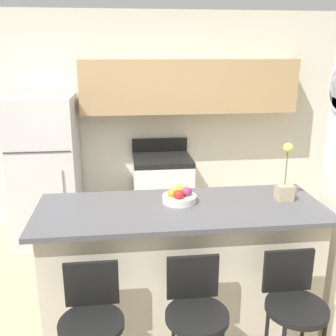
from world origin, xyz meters
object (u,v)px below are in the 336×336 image
object	(u,v)px
stove_range	(162,193)
bar_stool_right	(294,307)
trash_bin	(99,228)
orchid_vase	(285,184)
fruit_bowl	(179,197)
refrigerator	(46,170)
bar_stool_left	(92,322)
bar_stool_mid	(196,314)

from	to	relation	value
stove_range	bar_stool_right	distance (m)	2.54
bar_stool_right	trash_bin	world-z (taller)	bar_stool_right
orchid_vase	trash_bin	size ratio (longest dim) A/B	1.11
bar_stool_right	fruit_bowl	world-z (taller)	fruit_bowl
refrigerator	stove_range	distance (m)	1.36
bar_stool_left	orchid_vase	xyz separation A→B (m)	(1.36, 0.64, 0.56)
bar_stool_left	fruit_bowl	world-z (taller)	fruit_bowl
bar_stool_right	trash_bin	bearing A→B (deg)	120.56
refrigerator	fruit_bowl	world-z (taller)	refrigerator
refrigerator	stove_range	bearing A→B (deg)	2.54
stove_range	fruit_bowl	world-z (taller)	fruit_bowl
bar_stool_left	trash_bin	xyz separation A→B (m)	(-0.08, 2.16, -0.43)
stove_range	bar_stool_left	distance (m)	2.57
refrigerator	fruit_bowl	bearing A→B (deg)	-54.20
refrigerator	orchid_vase	distance (m)	2.71
fruit_bowl	refrigerator	bearing A→B (deg)	125.80
refrigerator	fruit_bowl	distance (m)	2.16
refrigerator	bar_stool_left	distance (m)	2.51
stove_range	fruit_bowl	xyz separation A→B (m)	(-0.06, -1.79, 0.63)
bar_stool_right	orchid_vase	size ratio (longest dim) A/B	2.21
trash_bin	bar_stool_left	bearing A→B (deg)	-87.81
orchid_vase	trash_bin	bearing A→B (deg)	133.57
bar_stool_mid	stove_range	bearing A→B (deg)	88.52
bar_stool_left	bar_stool_right	distance (m)	1.19
trash_bin	orchid_vase	bearing A→B (deg)	-46.43
stove_range	orchid_vase	bearing A→B (deg)	-69.11
stove_range	orchid_vase	distance (m)	2.09
stove_range	trash_bin	distance (m)	0.85
stove_range	fruit_bowl	distance (m)	1.90
bar_stool_mid	trash_bin	bearing A→B (deg)	107.45
stove_range	refrigerator	bearing A→B (deg)	-177.46
refrigerator	bar_stool_right	distance (m)	3.05
fruit_bowl	trash_bin	distance (m)	1.86
orchid_vase	bar_stool_mid	bearing A→B (deg)	-139.85
bar_stool_left	bar_stool_mid	world-z (taller)	same
bar_stool_left	bar_stool_right	size ratio (longest dim) A/B	1.00
stove_range	orchid_vase	xyz separation A→B (m)	(0.70, -1.83, 0.72)
stove_range	bar_stool_right	bearing A→B (deg)	-77.86
stove_range	bar_stool_left	world-z (taller)	stove_range
bar_stool_mid	orchid_vase	world-z (taller)	orchid_vase
refrigerator	bar_stool_right	size ratio (longest dim) A/B	1.75
bar_stool_right	fruit_bowl	xyz separation A→B (m)	(-0.60, 0.68, 0.47)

